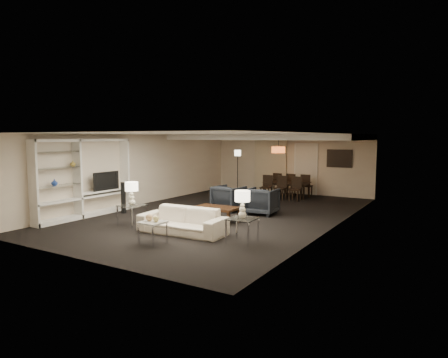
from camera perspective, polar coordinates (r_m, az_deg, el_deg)
floor at (r=12.60m, az=0.00°, el=-4.98°), size 11.00×11.00×0.00m
ceiling at (r=12.37m, az=0.00°, el=6.46°), size 7.00×11.00×0.02m
wall_back at (r=17.35m, az=9.46°, el=2.12°), size 7.00×0.02×2.50m
wall_front at (r=8.26m, az=-20.20°, el=-2.38°), size 7.00×0.02×2.50m
wall_left at (r=14.55m, az=-11.88°, el=1.33°), size 0.02×11.00×2.50m
wall_right at (r=11.04m, az=15.74°, el=-0.21°), size 0.02×11.00×2.50m
ceiling_soffit at (r=15.47m, az=6.77°, el=5.96°), size 7.00×4.00×0.20m
curtains at (r=17.63m, az=6.65°, el=2.06°), size 1.50×0.12×2.40m
door at (r=17.09m, az=11.59°, el=1.35°), size 0.90×0.05×2.10m
painting at (r=16.63m, az=16.17°, el=2.83°), size 0.95×0.04×0.65m
media_unit at (r=12.64m, az=-19.30°, el=0.10°), size 0.38×3.40×2.35m
pendant_light at (r=15.36m, az=7.77°, el=4.15°), size 0.52×0.52×0.24m
sofa at (r=10.04m, az=-5.96°, el=-5.96°), size 2.27×0.99×0.65m
coffee_table at (r=11.35m, az=-1.05°, el=-5.08°), size 1.23×0.73×0.44m
armchair_left at (r=13.06m, az=0.70°, el=-2.75°), size 0.97×0.99×0.83m
armchair_right at (r=12.50m, az=5.45°, el=-3.17°), size 0.93×0.96×0.83m
side_table_left at (r=11.14m, az=-12.97°, el=-5.10°), size 0.64×0.64×0.57m
side_table_right at (r=9.15m, az=2.63°, el=-7.38°), size 0.64×0.64×0.57m
table_lamp_left at (r=11.05m, az=-13.04°, el=-2.04°), size 0.38×0.38×0.63m
table_lamp_right at (r=9.03m, az=2.65°, el=-3.67°), size 0.37×0.37×0.63m
marble_table at (r=9.23m, az=-10.12°, el=-7.54°), size 0.53×0.53×0.51m
gold_gourd_a at (r=9.22m, az=-10.63°, el=-5.42°), size 0.16×0.16×0.16m
gold_gourd_b at (r=9.10m, az=-9.68°, el=-5.63°), size 0.14×0.14×0.14m
television at (r=13.10m, az=-16.77°, el=-0.23°), size 0.99×0.13×0.57m
vase_blue at (r=12.02m, az=-23.07°, el=-0.45°), size 0.17×0.17×0.18m
vase_amber at (r=12.36m, az=-20.78°, el=2.08°), size 0.15×0.15×0.16m
floor_speaker at (r=13.00m, az=-14.18°, el=-2.62°), size 0.12×0.12×0.99m
dining_table at (r=16.14m, az=8.94°, el=-1.53°), size 1.82×1.12×0.61m
chair_nl at (r=15.77m, az=6.03°, el=-1.12°), size 0.45×0.45×0.91m
chair_nm at (r=15.53m, az=8.04°, el=-1.26°), size 0.43×0.43×0.91m
chair_nr at (r=15.31m, az=10.10°, el=-1.40°), size 0.42×0.42×0.91m
chair_fl at (r=16.95m, az=7.91°, el=-0.65°), size 0.45×0.45×0.91m
chair_fm at (r=16.72m, az=9.79°, el=-0.77°), size 0.46×0.46×0.91m
chair_fr at (r=16.52m, az=11.73°, el=-0.90°), size 0.43×0.43×0.91m
floor_lamp at (r=16.80m, az=1.95°, el=0.99°), size 0.29×0.29×1.87m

